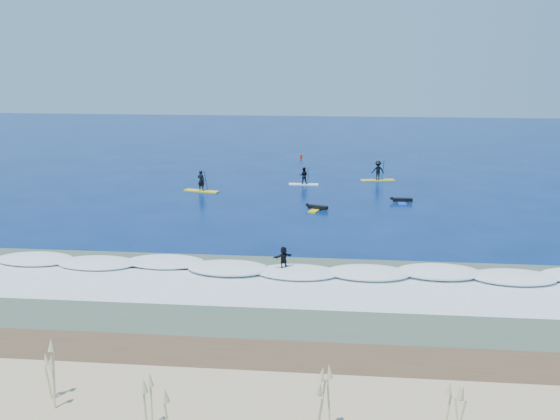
# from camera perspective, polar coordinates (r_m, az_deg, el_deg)

# --- Properties ---
(ground) EXTENTS (160.00, 160.00, 0.00)m
(ground) POSITION_cam_1_polar(r_m,az_deg,el_deg) (45.73, 1.30, -1.35)
(ground) COLOR #041A4A
(ground) RESTS_ON ground
(wet_sand_strip) EXTENTS (90.00, 5.00, 0.08)m
(wet_sand_strip) POSITION_cam_1_polar(r_m,az_deg,el_deg) (25.79, -2.48, -14.25)
(wet_sand_strip) COLOR #4D3724
(wet_sand_strip) RESTS_ON ground
(shallow_water) EXTENTS (90.00, 13.00, 0.01)m
(shallow_water) POSITION_cam_1_polar(r_m,az_deg,el_deg) (32.52, -0.61, -7.96)
(shallow_water) COLOR #3E5542
(shallow_water) RESTS_ON ground
(breaking_wave) EXTENTS (40.00, 6.00, 0.30)m
(breaking_wave) POSITION_cam_1_polar(r_m,az_deg,el_deg) (36.23, 0.08, -5.59)
(breaking_wave) COLOR white
(breaking_wave) RESTS_ON ground
(whitewater) EXTENTS (34.00, 5.00, 0.02)m
(whitewater) POSITION_cam_1_polar(r_m,az_deg,el_deg) (33.44, -0.42, -7.33)
(whitewater) COLOR silver
(whitewater) RESTS_ON ground
(dune_grass) EXTENTS (40.00, 4.00, 1.70)m
(dune_grass) POSITION_cam_1_polar(r_m,az_deg,el_deg) (20.16, -4.84, -17.02)
(dune_grass) COLOR #DACE86
(dune_grass) RESTS_ON dune
(sup_paddler_left) EXTENTS (3.31, 1.56, 2.26)m
(sup_paddler_left) POSITION_cam_1_polar(r_m,az_deg,el_deg) (56.86, -7.21, 2.38)
(sup_paddler_left) COLOR yellow
(sup_paddler_left) RESTS_ON ground
(sup_paddler_center) EXTENTS (2.80, 0.73, 1.96)m
(sup_paddler_center) POSITION_cam_1_polar(r_m,az_deg,el_deg) (59.32, 2.18, 3.00)
(sup_paddler_center) COLOR white
(sup_paddler_center) RESTS_ON ground
(sup_paddler_right) EXTENTS (3.38, 1.34, 2.31)m
(sup_paddler_right) POSITION_cam_1_polar(r_m,az_deg,el_deg) (61.95, 8.94, 3.48)
(sup_paddler_right) COLOR gold
(sup_paddler_right) RESTS_ON ground
(prone_paddler_near) EXTENTS (1.84, 2.43, 0.49)m
(prone_paddler_near) POSITION_cam_1_polar(r_m,az_deg,el_deg) (50.05, 3.38, 0.20)
(prone_paddler_near) COLOR yellow
(prone_paddler_near) RESTS_ON ground
(prone_paddler_far) EXTENTS (1.88, 2.38, 0.50)m
(prone_paddler_far) POSITION_cam_1_polar(r_m,az_deg,el_deg) (53.43, 11.04, 0.87)
(prone_paddler_far) COLOR blue
(prone_paddler_far) RESTS_ON ground
(wave_surfer) EXTENTS (1.93, 1.54, 1.42)m
(wave_surfer) POSITION_cam_1_polar(r_m,az_deg,el_deg) (35.66, 0.32, -4.54)
(wave_surfer) COLOR white
(wave_surfer) RESTS_ON breaking_wave
(marker_buoy) EXTENTS (0.29, 0.29, 0.70)m
(marker_buoy) POSITION_cam_1_polar(r_m,az_deg,el_deg) (74.10, 1.93, 4.93)
(marker_buoy) COLOR red
(marker_buoy) RESTS_ON ground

